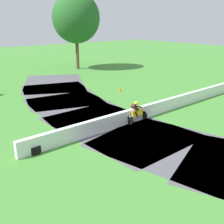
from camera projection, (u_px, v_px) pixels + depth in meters
ground_plane at (116, 127)px, 17.85m from camera, size 120.00×120.00×0.00m
track_asphalt at (134, 121)px, 18.91m from camera, size 12.86×39.57×0.01m
safety_barrier at (174, 103)px, 21.45m from camera, size 25.06×1.36×0.90m
motorcycle_lead_yellow at (137, 112)px, 18.65m from camera, size 1.68×0.85×1.43m
tire_stack_mid_a at (34, 149)px, 14.33m from camera, size 0.67×0.67×0.40m
traffic_cone at (120, 89)px, 26.70m from camera, size 0.28×0.28×0.44m
tree_mid_rise at (76, 18)px, 36.96m from camera, size 6.28×6.28×10.05m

